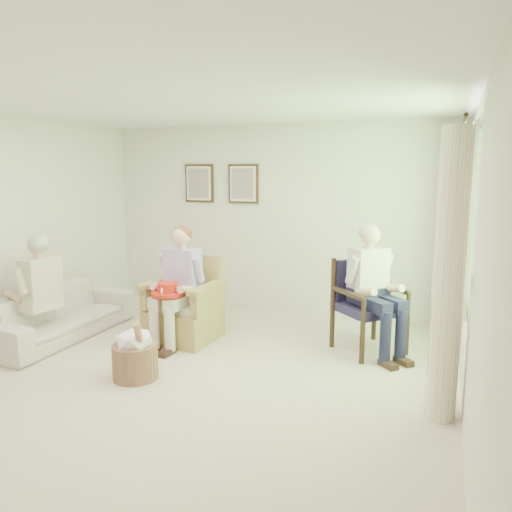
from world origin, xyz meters
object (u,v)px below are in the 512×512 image
(hatbox, at_px, (135,353))
(person_wicker, at_px, (179,278))
(sofa, at_px, (59,314))
(red_hat, at_px, (168,291))
(person_sofa, at_px, (36,286))
(wood_armchair, at_px, (371,301))
(wicker_armchair, at_px, (185,314))
(person_dark, at_px, (369,281))

(hatbox, bearing_deg, person_wicker, 96.25)
(person_wicker, bearing_deg, hatbox, -80.62)
(sofa, xyz_separation_m, hatbox, (1.54, -0.68, -0.04))
(red_hat, bearing_deg, person_wicker, 86.10)
(sofa, bearing_deg, person_sofa, -180.00)
(person_wicker, relative_size, person_sofa, 1.06)
(person_wicker, height_order, red_hat, person_wicker)
(wood_armchair, distance_m, hatbox, 2.58)
(wicker_armchair, xyz_separation_m, person_wicker, (0.00, -0.13, 0.45))
(person_wicker, xyz_separation_m, person_sofa, (-1.43, -0.69, -0.06))
(wood_armchair, xyz_separation_m, person_sofa, (-3.50, -1.29, 0.16))
(wicker_armchair, distance_m, person_sofa, 1.69)
(red_hat, bearing_deg, wood_armchair, 21.17)
(wicker_armchair, bearing_deg, red_hat, -89.28)
(person_sofa, bearing_deg, sofa, -173.16)
(person_dark, distance_m, hatbox, 2.52)
(hatbox, bearing_deg, sofa, 156.23)
(person_dark, bearing_deg, red_hat, 150.42)
(sofa, distance_m, hatbox, 1.68)
(sofa, bearing_deg, wicker_armchair, -70.81)
(sofa, distance_m, person_wicker, 1.55)
(wood_armchair, relative_size, red_hat, 2.67)
(wood_armchair, relative_size, person_sofa, 0.80)
(person_wicker, relative_size, hatbox, 2.07)
(person_dark, bearing_deg, wood_armchair, 43.26)
(wood_armchair, bearing_deg, wicker_armchair, 146.08)
(sofa, distance_m, person_dark, 3.63)
(wood_armchair, bearing_deg, person_wicker, 149.41)
(sofa, xyz_separation_m, person_wicker, (1.43, 0.37, 0.48))
(red_hat, bearing_deg, sofa, -173.58)
(person_wicker, bearing_deg, wood_armchair, 19.29)
(person_dark, bearing_deg, wicker_armchair, 141.71)
(red_hat, bearing_deg, wicker_armchair, 87.59)
(sofa, bearing_deg, hatbox, -113.77)
(sofa, xyz_separation_m, person_sofa, (0.00, -0.32, 0.41))
(hatbox, bearing_deg, wicker_armchair, 95.57)
(person_dark, height_order, person_sofa, person_dark)
(wicker_armchair, xyz_separation_m, person_dark, (2.08, 0.31, 0.50))
(wicker_armchair, xyz_separation_m, red_hat, (-0.01, -0.34, 0.35))
(red_hat, bearing_deg, person_dark, 17.16)
(sofa, bearing_deg, wood_armchair, -74.54)
(sofa, xyz_separation_m, person_dark, (3.50, 0.80, 0.53))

